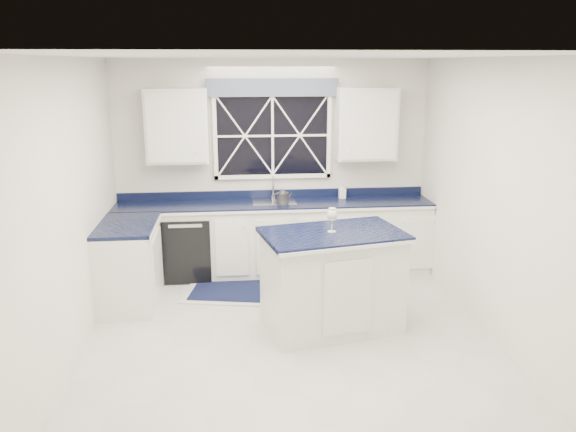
{
  "coord_description": "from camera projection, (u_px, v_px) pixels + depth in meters",
  "views": [
    {
      "loc": [
        -0.53,
        -4.91,
        2.64
      ],
      "look_at": [
        0.01,
        0.4,
        1.18
      ],
      "focal_mm": 35.0,
      "sensor_mm": 36.0,
      "label": 1
    }
  ],
  "objects": [
    {
      "name": "ground",
      "position": [
        291.0,
        344.0,
        5.46
      ],
      "size": [
        4.5,
        4.5,
        0.0
      ],
      "primitive_type": "plane",
      "color": "#B4B4AF",
      "rests_on": "ground"
    },
    {
      "name": "back_wall",
      "position": [
        273.0,
        166.0,
        7.26
      ],
      "size": [
        4.0,
        0.1,
        2.7
      ],
      "primitive_type": "cube",
      "color": "silver",
      "rests_on": "ground"
    },
    {
      "name": "base_cabinets",
      "position": [
        249.0,
        244.0,
        7.02
      ],
      "size": [
        3.99,
        1.6,
        0.9
      ],
      "color": "white",
      "rests_on": "ground"
    },
    {
      "name": "countertop",
      "position": [
        275.0,
        204.0,
        7.09
      ],
      "size": [
        3.98,
        0.64,
        0.04
      ],
      "primitive_type": "cube",
      "color": "black",
      "rests_on": "base_cabinets"
    },
    {
      "name": "dishwasher",
      "position": [
        188.0,
        245.0,
        7.11
      ],
      "size": [
        0.6,
        0.58,
        0.82
      ],
      "primitive_type": "cube",
      "color": "black",
      "rests_on": "ground"
    },
    {
      "name": "window",
      "position": [
        273.0,
        129.0,
        7.09
      ],
      "size": [
        1.65,
        0.09,
        1.26
      ],
      "color": "black",
      "rests_on": "ground"
    },
    {
      "name": "upper_cabinets",
      "position": [
        273.0,
        125.0,
        6.95
      ],
      "size": [
        3.1,
        0.34,
        0.9
      ],
      "color": "white",
      "rests_on": "ground"
    },
    {
      "name": "faucet",
      "position": [
        273.0,
        187.0,
        7.23
      ],
      "size": [
        0.05,
        0.2,
        0.3
      ],
      "color": "#B9B9BC",
      "rests_on": "countertop"
    },
    {
      "name": "island",
      "position": [
        332.0,
        280.0,
        5.68
      ],
      "size": [
        1.52,
        1.09,
        1.03
      ],
      "rotation": [
        0.0,
        0.0,
        0.2
      ],
      "color": "white",
      "rests_on": "ground"
    },
    {
      "name": "rug",
      "position": [
        245.0,
        291.0,
        6.71
      ],
      "size": [
        1.55,
        1.11,
        0.02
      ],
      "rotation": [
        0.0,
        0.0,
        -0.19
      ],
      "color": "#B3B4AE",
      "rests_on": "ground"
    },
    {
      "name": "kettle",
      "position": [
        283.0,
        196.0,
        7.08
      ],
      "size": [
        0.25,
        0.15,
        0.17
      ],
      "rotation": [
        0.0,
        0.0,
        0.04
      ],
      "color": "#2F3032",
      "rests_on": "countertop"
    },
    {
      "name": "wine_glass",
      "position": [
        332.0,
        216.0,
        5.5
      ],
      "size": [
        0.1,
        0.1,
        0.24
      ],
      "color": "silver",
      "rests_on": "island"
    },
    {
      "name": "soap_bottle",
      "position": [
        342.0,
        191.0,
        7.28
      ],
      "size": [
        0.09,
        0.09,
        0.19
      ],
      "primitive_type": "imported",
      "rotation": [
        0.0,
        0.0,
        -0.03
      ],
      "color": "silver",
      "rests_on": "countertop"
    }
  ]
}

